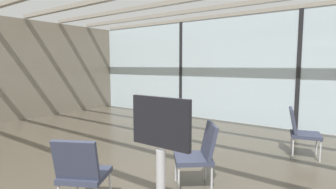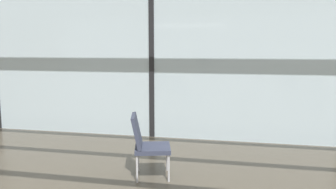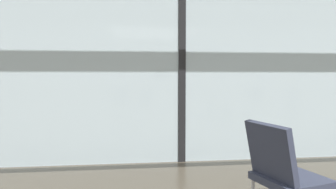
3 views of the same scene
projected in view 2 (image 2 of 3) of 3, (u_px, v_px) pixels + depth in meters
glass_curtain_wall at (152, 62)px, 6.66m from camera, size 14.00×0.08×3.01m
window_mullion_1 at (152, 62)px, 6.66m from camera, size 0.10×0.12×3.01m
parked_airplane at (191, 44)px, 12.93m from camera, size 13.01×3.82×3.82m
lounge_chair_0 at (146, 142)px, 4.66m from camera, size 0.63×0.60×0.87m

